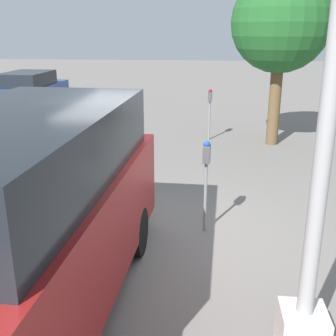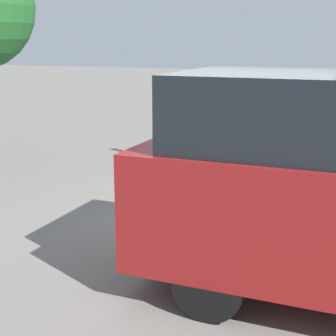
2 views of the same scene
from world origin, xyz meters
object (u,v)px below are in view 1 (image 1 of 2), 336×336
object	(u,v)px
parking_meter_near	(206,166)
car_distant	(30,89)
parked_van	(23,215)
parking_meter_far	(210,103)
street_tree	(281,24)
lamp_post	(321,170)

from	to	relation	value
parking_meter_near	car_distant	distance (m)	13.03
parking_meter_near	car_distant	xyz separation A→B (m)	(-10.69, -7.44, -0.33)
parking_meter_near	parked_van	xyz separation A→B (m)	(2.28, -1.90, 0.13)
parking_meter_near	parking_meter_far	distance (m)	5.95
parking_meter_near	street_tree	size ratio (longest dim) A/B	0.33
parked_van	street_tree	world-z (taller)	street_tree
parking_meter_near	car_distant	world-z (taller)	parking_meter_near
car_distant	street_tree	distance (m)	10.80
parked_van	parking_meter_far	bearing A→B (deg)	168.82
parking_meter_far	lamp_post	distance (m)	8.74
lamp_post	car_distant	xyz separation A→B (m)	(-13.39, -8.43, -1.19)
parking_meter_far	car_distant	size ratio (longest dim) A/B	0.34
parking_meter_near	street_tree	bearing A→B (deg)	165.87
parked_van	car_distant	size ratio (longest dim) A/B	1.14
parked_van	car_distant	xyz separation A→B (m)	(-12.98, -5.54, -0.46)
lamp_post	car_distant	distance (m)	15.86
parking_meter_near	parked_van	distance (m)	2.97
parking_meter_far	car_distant	world-z (taller)	parking_meter_far
lamp_post	car_distant	bearing A→B (deg)	-147.81
parking_meter_near	lamp_post	xyz separation A→B (m)	(2.69, 0.99, 0.86)
car_distant	parked_van	bearing A→B (deg)	-155.53
parking_meter_near	car_distant	size ratio (longest dim) A/B	0.34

